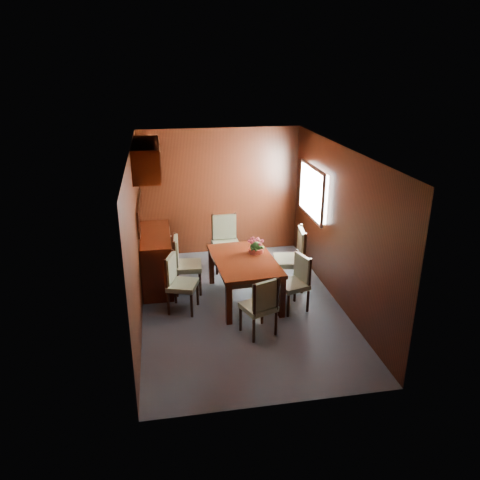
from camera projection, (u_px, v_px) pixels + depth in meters
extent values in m
plane|color=#3F4A55|center=(241.00, 306.00, 7.22)|extent=(4.50, 4.50, 0.00)
cube|color=black|center=(136.00, 239.00, 6.54)|extent=(0.02, 4.50, 2.40)
cube|color=black|center=(339.00, 227.00, 7.03)|extent=(0.02, 4.50, 2.40)
cube|color=black|center=(220.00, 192.00, 8.85)|extent=(3.00, 0.02, 2.40)
cube|color=black|center=(281.00, 309.00, 4.72)|extent=(3.00, 0.02, 2.40)
cube|color=black|center=(241.00, 150.00, 6.35)|extent=(3.00, 4.50, 0.02)
cube|color=white|center=(315.00, 192.00, 7.95)|extent=(0.14, 1.10, 0.80)
cube|color=#B2B2B7|center=(311.00, 192.00, 7.94)|extent=(0.04, 1.20, 0.90)
cube|color=black|center=(139.00, 212.00, 7.44)|extent=(0.03, 1.36, 0.41)
cube|color=silver|center=(140.00, 212.00, 7.44)|extent=(0.01, 1.30, 0.35)
cube|color=black|center=(146.00, 159.00, 7.16)|extent=(0.40, 1.40, 0.50)
cube|color=black|center=(157.00, 259.00, 7.77)|extent=(0.48, 1.40, 0.90)
cube|color=black|center=(229.00, 304.00, 6.62)|extent=(0.09, 0.09, 0.63)
cube|color=black|center=(282.00, 298.00, 6.80)|extent=(0.09, 0.09, 0.63)
cube|color=black|center=(211.00, 266.00, 7.84)|extent=(0.09, 0.09, 0.63)
cube|color=black|center=(257.00, 261.00, 8.02)|extent=(0.09, 0.09, 0.63)
cube|color=black|center=(244.00, 265.00, 7.22)|extent=(0.90, 1.41, 0.09)
cube|color=black|center=(244.00, 261.00, 7.20)|extent=(1.01, 1.52, 0.05)
cylinder|color=black|center=(176.00, 293.00, 7.24)|extent=(0.04, 0.04, 0.36)
cylinder|color=black|center=(168.00, 304.00, 6.90)|extent=(0.04, 0.04, 0.36)
cylinder|color=black|center=(198.00, 294.00, 7.19)|extent=(0.04, 0.04, 0.36)
cylinder|color=black|center=(192.00, 306.00, 6.85)|extent=(0.04, 0.04, 0.36)
cube|color=gray|center=(183.00, 285.00, 6.96)|extent=(0.52, 0.54, 0.07)
cylinder|color=black|center=(173.00, 264.00, 7.07)|extent=(0.04, 0.04, 0.48)
cylinder|color=black|center=(166.00, 275.00, 6.73)|extent=(0.04, 0.04, 0.48)
cube|color=gray|center=(171.00, 269.00, 6.89)|extent=(0.18, 0.39, 0.41)
cylinder|color=black|center=(177.00, 275.00, 7.80)|extent=(0.04, 0.04, 0.38)
cylinder|color=black|center=(177.00, 286.00, 7.43)|extent=(0.04, 0.04, 0.38)
cylinder|color=black|center=(200.00, 274.00, 7.83)|extent=(0.04, 0.04, 0.38)
cylinder|color=black|center=(200.00, 285.00, 7.47)|extent=(0.04, 0.04, 0.38)
cube|color=gray|center=(188.00, 266.00, 7.54)|extent=(0.46, 0.48, 0.08)
cylinder|color=black|center=(175.00, 247.00, 7.61)|extent=(0.04, 0.04, 0.51)
cylinder|color=black|center=(175.00, 257.00, 7.25)|extent=(0.04, 0.04, 0.51)
cube|color=gray|center=(176.00, 251.00, 7.43)|extent=(0.09, 0.41, 0.43)
cylinder|color=black|center=(308.00, 301.00, 6.99)|extent=(0.04, 0.04, 0.35)
cylinder|color=black|center=(295.00, 291.00, 7.29)|extent=(0.04, 0.04, 0.35)
cylinder|color=black|center=(288.00, 306.00, 6.85)|extent=(0.04, 0.04, 0.35)
cylinder|color=black|center=(276.00, 296.00, 7.15)|extent=(0.04, 0.04, 0.35)
cube|color=gray|center=(292.00, 285.00, 6.99)|extent=(0.49, 0.51, 0.07)
cylinder|color=black|center=(310.00, 273.00, 6.83)|extent=(0.04, 0.04, 0.47)
cylinder|color=black|center=(297.00, 264.00, 7.13)|extent=(0.04, 0.04, 0.47)
cube|color=gray|center=(302.00, 268.00, 6.97)|extent=(0.16, 0.38, 0.40)
cylinder|color=black|center=(302.00, 281.00, 7.54)|extent=(0.05, 0.05, 0.42)
cylinder|color=black|center=(298.00, 270.00, 7.94)|extent=(0.05, 0.05, 0.42)
cylinder|color=black|center=(277.00, 282.00, 7.53)|extent=(0.05, 0.05, 0.42)
cylinder|color=black|center=(275.00, 270.00, 7.93)|extent=(0.05, 0.05, 0.42)
cube|color=gray|center=(289.00, 261.00, 7.64)|extent=(0.54, 0.56, 0.09)
cylinder|color=black|center=(305.00, 250.00, 7.34)|extent=(0.05, 0.05, 0.56)
cylinder|color=black|center=(301.00, 240.00, 7.74)|extent=(0.05, 0.05, 0.56)
cube|color=gray|center=(301.00, 244.00, 7.53)|extent=(0.13, 0.45, 0.47)
cylinder|color=black|center=(254.00, 331.00, 6.23)|extent=(0.04, 0.04, 0.35)
cylinder|color=black|center=(276.00, 324.00, 6.40)|extent=(0.04, 0.04, 0.35)
cylinder|color=black|center=(241.00, 319.00, 6.50)|extent=(0.04, 0.04, 0.35)
cylinder|color=black|center=(262.00, 313.00, 6.68)|extent=(0.04, 0.04, 0.35)
cube|color=gray|center=(258.00, 307.00, 6.37)|extent=(0.53, 0.52, 0.07)
cylinder|color=black|center=(255.00, 300.00, 6.05)|extent=(0.04, 0.04, 0.47)
cylinder|color=black|center=(277.00, 294.00, 6.23)|extent=(0.04, 0.04, 0.47)
cube|color=gray|center=(265.00, 295.00, 6.15)|extent=(0.37, 0.19, 0.40)
cylinder|color=black|center=(235.00, 254.00, 8.64)|extent=(0.04, 0.04, 0.40)
cylinder|color=black|center=(214.00, 255.00, 8.56)|extent=(0.04, 0.04, 0.40)
cylinder|color=black|center=(240.00, 262.00, 8.28)|extent=(0.04, 0.04, 0.40)
cylinder|color=black|center=(217.00, 264.00, 8.20)|extent=(0.04, 0.04, 0.40)
cube|color=gray|center=(226.00, 245.00, 8.32)|extent=(0.49, 0.47, 0.08)
cylinder|color=black|center=(235.00, 227.00, 8.45)|extent=(0.04, 0.04, 0.53)
cylinder|color=black|center=(213.00, 228.00, 8.37)|extent=(0.04, 0.04, 0.53)
cube|color=gray|center=(224.00, 227.00, 8.39)|extent=(0.43, 0.08, 0.45)
cylinder|color=#CA4F3D|center=(256.00, 250.00, 7.42)|extent=(0.24, 0.24, 0.07)
sphere|color=#26541C|center=(256.00, 247.00, 7.40)|extent=(0.18, 0.18, 0.18)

